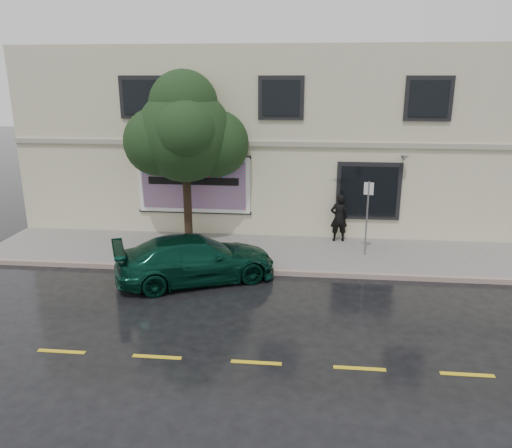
# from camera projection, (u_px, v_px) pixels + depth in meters

# --- Properties ---
(ground) EXTENTS (90.00, 90.00, 0.00)m
(ground) POSITION_uv_depth(u_px,v_px,m) (269.00, 295.00, 14.10)
(ground) COLOR black
(ground) RESTS_ON ground
(sidewalk) EXTENTS (20.00, 3.50, 0.15)m
(sidewalk) POSITION_uv_depth(u_px,v_px,m) (276.00, 253.00, 17.17)
(sidewalk) COLOR gray
(sidewalk) RESTS_ON ground
(curb) EXTENTS (20.00, 0.18, 0.16)m
(curb) POSITION_uv_depth(u_px,v_px,m) (273.00, 272.00, 15.50)
(curb) COLOR gray
(curb) RESTS_ON ground
(road_marking) EXTENTS (19.00, 0.12, 0.01)m
(road_marking) POSITION_uv_depth(u_px,v_px,m) (256.00, 363.00, 10.76)
(road_marking) COLOR gold
(road_marking) RESTS_ON ground
(building) EXTENTS (20.00, 8.12, 7.00)m
(building) POSITION_uv_depth(u_px,v_px,m) (286.00, 134.00, 21.66)
(building) COLOR beige
(building) RESTS_ON ground
(billboard) EXTENTS (4.30, 0.16, 2.20)m
(billboard) POSITION_uv_depth(u_px,v_px,m) (194.00, 185.00, 18.51)
(billboard) COLOR white
(billboard) RESTS_ON ground
(car) EXTENTS (5.18, 3.84, 1.38)m
(car) POSITION_uv_depth(u_px,v_px,m) (196.00, 259.00, 14.90)
(car) COLOR #083325
(car) RESTS_ON ground
(pedestrian) EXTENTS (0.70, 0.53, 1.75)m
(pedestrian) POSITION_uv_depth(u_px,v_px,m) (339.00, 218.00, 17.97)
(pedestrian) COLOR black
(pedestrian) RESTS_ON sidewalk
(umbrella) EXTENTS (1.20, 1.20, 0.67)m
(umbrella) POSITION_uv_depth(u_px,v_px,m) (341.00, 185.00, 17.63)
(umbrella) COLOR black
(umbrella) RESTS_ON pedestrian
(street_tree) EXTENTS (3.29, 3.29, 5.47)m
(street_tree) POSITION_uv_depth(u_px,v_px,m) (185.00, 135.00, 17.28)
(street_tree) COLOR black
(street_tree) RESTS_ON sidewalk
(fire_hydrant) EXTENTS (0.31, 0.29, 0.76)m
(fire_hydrant) POSITION_uv_depth(u_px,v_px,m) (206.00, 253.00, 15.87)
(fire_hydrant) COLOR silver
(fire_hydrant) RESTS_ON sidewalk
(sign_pole) EXTENTS (0.30, 0.10, 2.52)m
(sign_pole) POSITION_uv_depth(u_px,v_px,m) (367.00, 211.00, 16.37)
(sign_pole) COLOR gray
(sign_pole) RESTS_ON sidewalk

